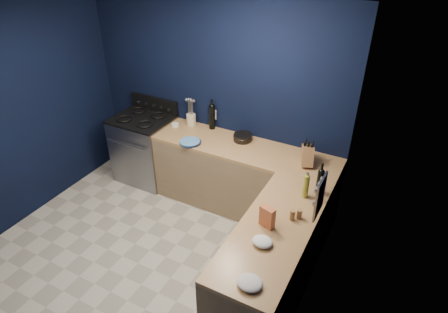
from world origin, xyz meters
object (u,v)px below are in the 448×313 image
Objects in this scene: utensil_crock at (191,120)px; knife_block at (307,155)px; gas_range at (146,149)px; crouton_bag at (267,217)px; plate_stack at (190,142)px.

knife_block reaches higher than utensil_crock.
gas_range is 4.50× the size of crouton_bag.
crouton_bag is (-0.00, -1.15, -0.01)m from knife_block.
plate_stack is at bearing 168.02° from knife_block.
gas_range is 2.61m from crouton_bag.
knife_block is at bearing 0.36° from gas_range.
utensil_crock is at bearing 151.88° from knife_block.
crouton_bag reaches higher than plate_stack.
plate_stack is 0.50m from utensil_crock.
plate_stack is 1.64× the size of utensil_crock.
crouton_bag is at bearing -39.69° from utensil_crock.
utensil_crock is (0.65, 0.23, 0.52)m from gas_range.
knife_block is (1.65, -0.21, 0.03)m from utensil_crock.
knife_block reaches higher than gas_range.
plate_stack is 1.42m from knife_block.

